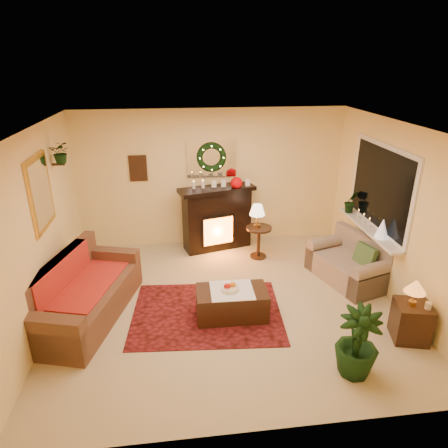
{
  "coord_description": "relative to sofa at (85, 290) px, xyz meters",
  "views": [
    {
      "loc": [
        -0.68,
        -5.04,
        3.41
      ],
      "look_at": [
        0.0,
        0.35,
        1.15
      ],
      "focal_mm": 32.0,
      "sensor_mm": 36.0,
      "label": 1
    }
  ],
  "objects": [
    {
      "name": "floor",
      "position": [
        2.0,
        0.06,
        -0.43
      ],
      "size": [
        5.0,
        5.0,
        0.0
      ],
      "primitive_type": "plane",
      "color": "beige",
      "rests_on": "ground"
    },
    {
      "name": "ceiling",
      "position": [
        2.0,
        0.06,
        2.17
      ],
      "size": [
        5.0,
        5.0,
        0.0
      ],
      "primitive_type": "plane",
      "color": "white",
      "rests_on": "ground"
    },
    {
      "name": "wall_back",
      "position": [
        2.0,
        2.31,
        0.87
      ],
      "size": [
        5.0,
        5.0,
        0.0
      ],
      "primitive_type": "plane",
      "color": "#EFD88C",
      "rests_on": "ground"
    },
    {
      "name": "wall_front",
      "position": [
        2.0,
        -2.19,
        0.87
      ],
      "size": [
        5.0,
        5.0,
        0.0
      ],
      "primitive_type": "plane",
      "color": "#EFD88C",
      "rests_on": "ground"
    },
    {
      "name": "wall_left",
      "position": [
        -0.5,
        0.06,
        0.87
      ],
      "size": [
        4.5,
        4.5,
        0.0
      ],
      "primitive_type": "plane",
      "color": "#EFD88C",
      "rests_on": "ground"
    },
    {
      "name": "wall_right",
      "position": [
        4.5,
        0.06,
        0.87
      ],
      "size": [
        4.5,
        4.5,
        0.0
      ],
      "primitive_type": "plane",
      "color": "#EFD88C",
      "rests_on": "ground"
    },
    {
      "name": "area_rug",
      "position": [
        1.68,
        -0.15,
        -0.42
      ],
      "size": [
        2.24,
        1.75,
        0.01
      ],
      "primitive_type": "cube",
      "rotation": [
        0.0,
        0.0,
        -0.08
      ],
      "color": "#620D0D",
      "rests_on": "floor"
    },
    {
      "name": "sofa",
      "position": [
        0.0,
        0.0,
        0.0
      ],
      "size": [
        1.4,
        2.18,
        0.87
      ],
      "primitive_type": "cube",
      "rotation": [
        0.0,
        0.0,
        -0.28
      ],
      "color": "brown",
      "rests_on": "floor"
    },
    {
      "name": "red_throw",
      "position": [
        -0.08,
        0.15,
        0.02
      ],
      "size": [
        0.87,
        1.41,
        0.02
      ],
      "primitive_type": "cube",
      "color": "red",
      "rests_on": "sofa"
    },
    {
      "name": "fireplace",
      "position": [
        2.07,
        2.02,
        0.12
      ],
      "size": [
        1.31,
        0.7,
        1.15
      ],
      "primitive_type": "cube",
      "rotation": [
        0.0,
        0.0,
        0.26
      ],
      "color": "black",
      "rests_on": "floor"
    },
    {
      "name": "poinsettia",
      "position": [
        2.43,
        1.97,
        0.87
      ],
      "size": [
        0.22,
        0.22,
        0.22
      ],
      "primitive_type": "sphere",
      "color": "#D00207",
      "rests_on": "fireplace"
    },
    {
      "name": "mantel_candle_a",
      "position": [
        1.65,
        1.98,
        0.83
      ],
      "size": [
        0.06,
        0.06,
        0.19
      ],
      "primitive_type": "cylinder",
      "color": "beige",
      "rests_on": "fireplace"
    },
    {
      "name": "mantel_candle_b",
      "position": [
        1.82,
        2.0,
        0.83
      ],
      "size": [
        0.07,
        0.07,
        0.2
      ],
      "primitive_type": "cylinder",
      "color": "silver",
      "rests_on": "fireplace"
    },
    {
      "name": "mantel_mirror",
      "position": [
        2.0,
        2.29,
        1.27
      ],
      "size": [
        0.92,
        0.02,
        0.72
      ],
      "primitive_type": "cube",
      "color": "white",
      "rests_on": "wall_back"
    },
    {
      "name": "wreath",
      "position": [
        2.0,
        2.25,
        1.29
      ],
      "size": [
        0.55,
        0.11,
        0.55
      ],
      "primitive_type": "torus",
      "rotation": [
        1.57,
        0.0,
        0.0
      ],
      "color": "#194719",
      "rests_on": "wall_back"
    },
    {
      "name": "wall_art",
      "position": [
        0.65,
        2.29,
        1.12
      ],
      "size": [
        0.32,
        0.03,
        0.48
      ],
      "primitive_type": "cube",
      "color": "#381E11",
      "rests_on": "wall_back"
    },
    {
      "name": "gold_mirror",
      "position": [
        -0.48,
        0.36,
        1.32
      ],
      "size": [
        0.03,
        0.84,
        1.0
      ],
      "primitive_type": "cube",
      "color": "gold",
      "rests_on": "wall_left"
    },
    {
      "name": "hanging_plant",
      "position": [
        -0.34,
        1.11,
        1.54
      ],
      "size": [
        0.33,
        0.28,
        0.36
      ],
      "primitive_type": "imported",
      "color": "#194719",
      "rests_on": "wall_left"
    },
    {
      "name": "loveseat",
      "position": [
        4.06,
        0.51,
        -0.01
      ],
      "size": [
        1.12,
        1.47,
        0.76
      ],
      "primitive_type": "cube",
      "rotation": [
        0.0,
        0.0,
        0.31
      ],
      "color": "gray",
      "rests_on": "floor"
    },
    {
      "name": "window_frame",
      "position": [
        4.49,
        0.61,
        1.12
      ],
      "size": [
        0.03,
        1.86,
        1.36
      ],
      "primitive_type": "cube",
      "color": "white",
      "rests_on": "wall_right"
    },
    {
      "name": "window_glass",
      "position": [
        4.47,
        0.61,
        1.12
      ],
      "size": [
        0.02,
        1.7,
        1.22
      ],
      "primitive_type": "cube",
      "color": "black",
      "rests_on": "wall_right"
    },
    {
      "name": "window_sill",
      "position": [
        4.38,
        0.61,
        0.44
      ],
      "size": [
        0.22,
        1.86,
        0.04
      ],
      "primitive_type": "cube",
      "color": "white",
      "rests_on": "wall_right"
    },
    {
      "name": "mini_tree",
      "position": [
        4.38,
        0.2,
        0.61
      ],
      "size": [
        0.21,
        0.21,
        0.32
      ],
      "primitive_type": "cone",
      "color": "white",
      "rests_on": "window_sill"
    },
    {
      "name": "sill_plant",
      "position": [
        4.36,
        1.29,
        0.65
      ],
      "size": [
        0.29,
        0.23,
        0.53
      ],
      "primitive_type": "imported",
      "color": "#2A5523",
      "rests_on": "window_sill"
    },
    {
      "name": "side_table_round",
      "position": [
        2.78,
        1.5,
        -0.1
      ],
      "size": [
        0.57,
        0.57,
        0.6
      ],
      "primitive_type": "cylinder",
      "rotation": [
        0.0,
        0.0,
        0.29
      ],
      "color": "#472311",
      "rests_on": "floor"
    },
    {
      "name": "lamp_cream",
      "position": [
        2.74,
        1.52,
        0.45
      ],
      "size": [
        0.28,
        0.28,
        0.43
      ],
      "primitive_type": "cone",
      "color": "#FFDCAC",
      "rests_on": "side_table_round"
    },
    {
      "name": "end_table_square",
      "position": [
        4.26,
        -1.03,
        -0.16
      ],
      "size": [
        0.52,
        0.52,
        0.52
      ],
      "primitive_type": "cube",
      "rotation": [
        0.0,
        0.0,
        -0.25
      ],
      "color": "black",
      "rests_on": "floor"
    },
    {
      "name": "lamp_tiffany",
      "position": [
        4.22,
        -1.04,
        0.31
      ],
      "size": [
        0.27,
        0.27,
        0.39
      ],
      "primitive_type": "cone",
      "color": "gold",
      "rests_on": "end_table_square"
    },
    {
      "name": "coffee_table",
      "position": [
        2.03,
        -0.26,
        -0.22
      ],
      "size": [
        1.0,
        0.57,
        0.42
      ],
      "primitive_type": "cube",
      "rotation": [
        0.0,
        0.0,
        -0.02
      ],
      "color": "black",
      "rests_on": "floor"
    },
    {
      "name": "fruit_bowl",
      "position": [
        2.0,
        -0.25,
        0.02
      ],
      "size": [
        0.25,
        0.25,
        0.06
      ],
      "primitive_type": "cylinder",
      "color": "beige",
      "rests_on": "coffee_table"
    },
    {
      "name": "floor_palm",
      "position": [
        3.29,
        -1.54,
        0.02
      ],
      "size": [
        1.84,
        1.84,
        2.6
      ],
      "primitive_type": "imported",
      "rotation": [
        0.0,
        0.0,
        -0.31
      ],
      "color": "#1C3B1F",
      "rests_on": "floor"
    }
  ]
}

